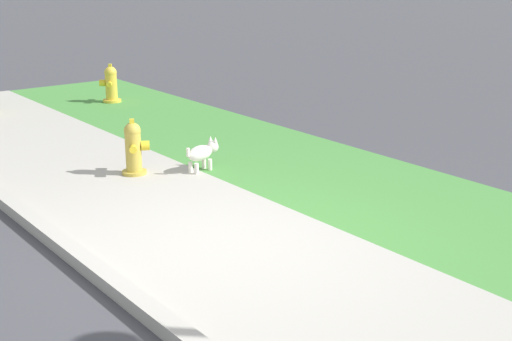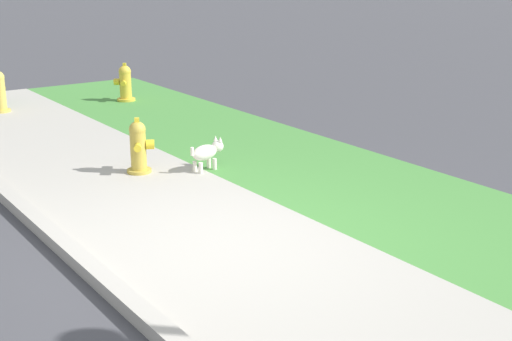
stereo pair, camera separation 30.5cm
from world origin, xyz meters
The scene contains 7 objects.
ground_plane centered at (0.00, 0.00, 0.00)m, with size 120.00×120.00×0.00m, color #424247.
sidewalk_pavement centered at (0.00, 0.00, 0.01)m, with size 18.00×2.28×0.01m, color #ADA89E.
grass_verge centered at (0.00, 2.31, 0.00)m, with size 18.00×2.35×0.01m, color #47893D.
street_curb centered at (0.00, -1.22, 0.06)m, with size 18.00×0.16×0.12m, color #ADA89E.
fire_hydrant_at_driveway centered at (-2.49, 0.44, 0.33)m, with size 0.37×0.35×0.70m.
fire_hydrant_by_grass_verge centered at (-6.75, 2.26, 0.33)m, with size 0.37×0.37×0.70m.
small_white_dog centered at (-2.10, 1.19, 0.23)m, with size 0.27×0.53×0.40m.
Camera 1 is at (5.06, -3.48, 2.59)m, focal length 50.00 mm.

